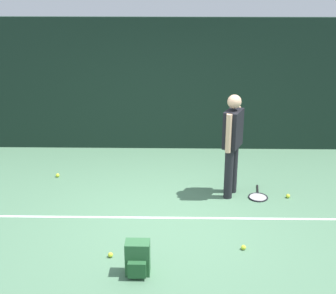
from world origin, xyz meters
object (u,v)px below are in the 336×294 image
(tennis_ball_by_fence, at_px, (58,175))
(tennis_ball_mid_court, at_px, (110,255))
(backpack, at_px, (138,259))
(tennis_racket, at_px, (258,196))
(tennis_ball_near_player, at_px, (243,247))
(tennis_player, at_px, (233,140))
(tennis_ball_far_left, at_px, (288,196))

(tennis_ball_by_fence, bearing_deg, tennis_ball_mid_court, -63.16)
(backpack, relative_size, tennis_ball_mid_court, 6.67)
(tennis_racket, bearing_deg, tennis_ball_near_player, -8.41)
(tennis_player, distance_m, tennis_ball_by_fence, 3.22)
(tennis_racket, bearing_deg, tennis_ball_by_fence, -94.92)
(tennis_racket, xyz_separation_m, tennis_ball_mid_court, (-2.20, -1.78, 0.02))
(backpack, relative_size, tennis_ball_by_fence, 6.67)
(tennis_ball_by_fence, distance_m, tennis_ball_mid_court, 2.82)
(tennis_racket, distance_m, tennis_ball_by_fence, 3.55)
(backpack, xyz_separation_m, tennis_ball_near_player, (1.37, 0.56, -0.18))
(backpack, height_order, tennis_ball_far_left, backpack)
(tennis_ball_near_player, distance_m, tennis_ball_by_fence, 3.81)
(tennis_player, relative_size, tennis_ball_near_player, 25.76)
(backpack, xyz_separation_m, tennis_ball_far_left, (2.29, 2.12, -0.18))
(tennis_ball_far_left, bearing_deg, backpack, -137.32)
(tennis_racket, height_order, tennis_ball_by_fence, tennis_ball_by_fence)
(backpack, relative_size, tennis_ball_far_left, 6.67)
(tennis_ball_far_left, bearing_deg, tennis_ball_by_fence, 169.21)
(tennis_racket, distance_m, tennis_ball_mid_court, 2.83)
(tennis_ball_by_fence, bearing_deg, tennis_racket, -11.98)
(tennis_racket, relative_size, tennis_ball_far_left, 9.53)
(tennis_player, distance_m, tennis_ball_mid_court, 2.72)
(tennis_racket, height_order, tennis_ball_far_left, tennis_ball_far_left)
(tennis_player, distance_m, tennis_racket, 1.06)
(tennis_ball_far_left, bearing_deg, tennis_player, 173.41)
(backpack, bearing_deg, tennis_ball_far_left, 43.10)
(tennis_ball_by_fence, bearing_deg, tennis_player, -12.07)
(tennis_player, relative_size, tennis_ball_mid_court, 25.76)
(tennis_player, bearing_deg, tennis_ball_by_fence, -78.08)
(tennis_player, bearing_deg, tennis_ball_near_player, 24.58)
(tennis_ball_near_player, relative_size, tennis_ball_by_fence, 1.00)
(tennis_racket, distance_m, tennis_ball_far_left, 0.49)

